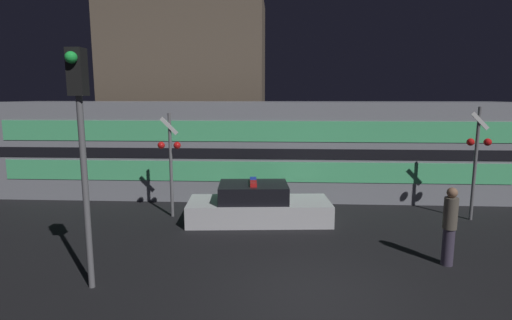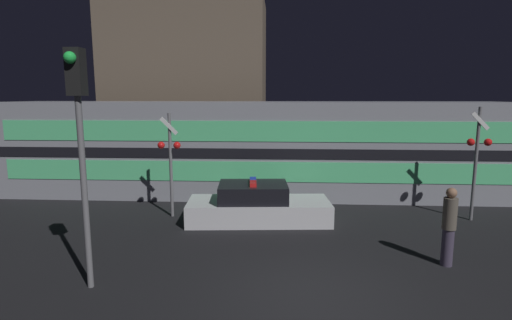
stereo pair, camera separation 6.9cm
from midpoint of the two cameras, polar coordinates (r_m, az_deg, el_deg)
ground_plane at (r=8.38m, az=7.88°, el=-18.93°), size 120.00×120.00×0.00m
train at (r=16.06m, az=-0.18°, el=1.70°), size 19.61×3.11×3.71m
police_car at (r=12.70m, az=0.34°, el=-6.58°), size 4.57×2.07×1.33m
pedestrian at (r=10.38m, az=26.02°, el=-8.47°), size 0.31×0.31×1.87m
crossing_signal_near at (r=14.21m, az=29.16°, el=0.68°), size 0.75×0.29×3.61m
crossing_signal_far at (r=13.13m, az=-12.03°, el=0.54°), size 0.75×0.29×3.40m
traffic_light_corner at (r=8.51m, az=-23.74°, el=5.06°), size 0.30×0.46×4.83m
building_left at (r=22.42m, az=-9.58°, el=10.33°), size 8.31×4.51×8.91m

